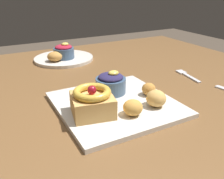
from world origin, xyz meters
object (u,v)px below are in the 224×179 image
object	(u,v)px
fritter_middle	(149,89)
back_ramekin	(64,51)
front_plate	(116,104)
cake_slice	(93,101)
berry_ramekin	(111,83)
fork	(187,75)
back_plate	(64,58)
back_pastry	(55,56)
fritter_back	(133,108)
fritter_front	(156,98)

from	to	relation	value
fritter_middle	back_ramekin	size ratio (longest dim) A/B	0.46
front_plate	cake_slice	size ratio (longest dim) A/B	2.66
berry_ramekin	fork	world-z (taller)	berry_ramekin
back_ramekin	fork	size ratio (longest dim) A/B	0.66
cake_slice	fork	xyz separation A→B (m)	(0.40, 0.11, -0.04)
berry_ramekin	back_plate	world-z (taller)	berry_ramekin
front_plate	back_pastry	world-z (taller)	back_pastry
fork	fritter_middle	bearing A→B (deg)	120.82
back_plate	back_pastry	distance (m)	0.07
fritter_back	cake_slice	bearing A→B (deg)	148.51
fritter_back	fritter_front	bearing A→B (deg)	8.01
fritter_front	fritter_back	size ratio (longest dim) A/B	1.10
cake_slice	back_pastry	xyz separation A→B (m)	(0.04, 0.46, -0.01)
cake_slice	back_ramekin	world-z (taller)	cake_slice
berry_ramekin	fritter_back	xyz separation A→B (m)	(-0.01, -0.14, -0.01)
cake_slice	back_pastry	world-z (taller)	cake_slice
front_plate	back_pastry	bearing A→B (deg)	94.79
fritter_middle	back_plate	bearing A→B (deg)	100.80
fritter_front	fritter_middle	size ratio (longest dim) A/B	1.34
berry_ramekin	back_ramekin	size ratio (longest dim) A/B	1.01
cake_slice	front_plate	bearing A→B (deg)	20.63
fritter_front	fritter_middle	world-z (taller)	fritter_front
back_plate	fork	world-z (taller)	back_plate
back_plate	berry_ramekin	bearing A→B (deg)	-89.16
fritter_back	back_ramekin	distance (m)	0.53
fritter_front	fritter_middle	distance (m)	0.07
cake_slice	fork	distance (m)	0.42
back_plate	fork	size ratio (longest dim) A/B	1.92
back_ramekin	fork	distance (m)	0.49
berry_ramekin	fritter_front	size ratio (longest dim) A/B	1.65
berry_ramekin	back_plate	size ratio (longest dim) A/B	0.35
front_plate	fork	size ratio (longest dim) A/B	2.32
front_plate	fritter_middle	xyz separation A→B (m)	(0.10, -0.00, 0.02)
cake_slice	fork	bearing A→B (deg)	15.35
back_plate	fritter_back	bearing A→B (deg)	-90.89
cake_slice	fritter_middle	bearing A→B (deg)	8.04
back_ramekin	back_pastry	world-z (taller)	back_ramekin
cake_slice	fritter_front	bearing A→B (deg)	-13.72
back_pastry	berry_ramekin	bearing A→B (deg)	-81.72
fork	berry_ramekin	bearing A→B (deg)	104.12
front_plate	fork	xyz separation A→B (m)	(0.33, 0.08, -0.00)
cake_slice	berry_ramekin	xyz separation A→B (m)	(0.09, 0.09, -0.00)
front_plate	fork	distance (m)	0.34
fritter_front	berry_ramekin	bearing A→B (deg)	115.71
berry_ramekin	fritter_middle	bearing A→B (deg)	-37.13
back_plate	back_ramekin	size ratio (longest dim) A/B	2.91
berry_ramekin	fritter_middle	distance (m)	0.11
front_plate	cake_slice	distance (m)	0.09
fritter_back	back_plate	bearing A→B (deg)	89.11
back_ramekin	cake_slice	bearing A→B (deg)	-99.94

